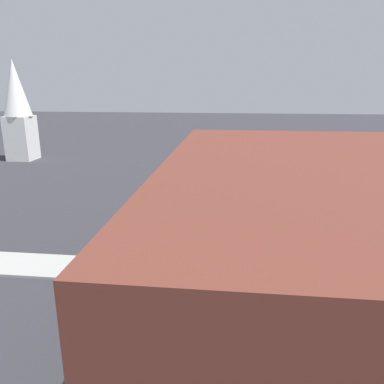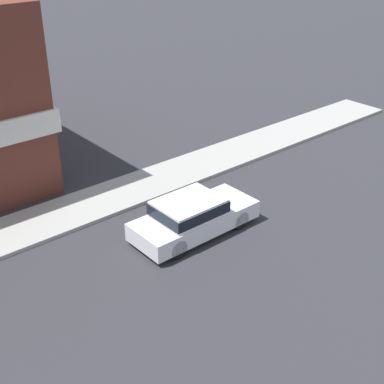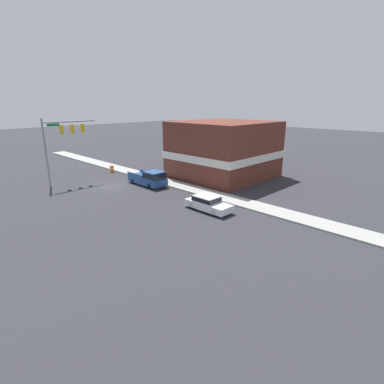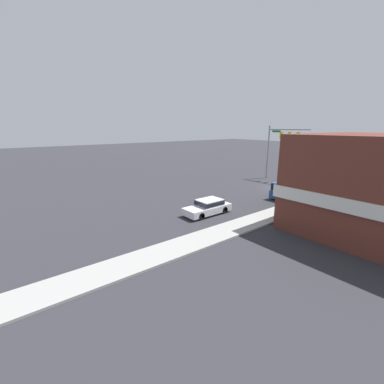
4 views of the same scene
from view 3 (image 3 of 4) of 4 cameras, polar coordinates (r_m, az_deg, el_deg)
The scene contains 7 objects.
ground_plane at distance 37.30m, azimuth -14.93°, elevation 1.14°, with size 200.00×200.00×0.00m, color #2D2D33.
sidewalk_curb at distance 40.34m, azimuth -7.99°, elevation 2.80°, with size 2.40×60.00×0.14m.
near_signal_assembly at distance 39.12m, azimuth -23.52°, elevation 9.73°, with size 6.49×0.49×7.95m.
car_lead at distance 27.76m, azimuth 3.01°, elevation -2.07°, with size 1.83×4.56×1.36m.
pickup_truck_parked at distance 36.30m, azimuth -8.05°, elevation 2.63°, with size 2.03×5.37×1.88m.
construction_barrel at distance 44.60m, azimuth -15.00°, elevation 4.28°, with size 0.55×0.55×0.97m.
corner_brick_building at distance 40.38m, azimuth 6.10°, elevation 7.96°, with size 12.05×11.37×7.30m.
Camera 3 is at (17.93, 31.27, 9.62)m, focal length 28.00 mm.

